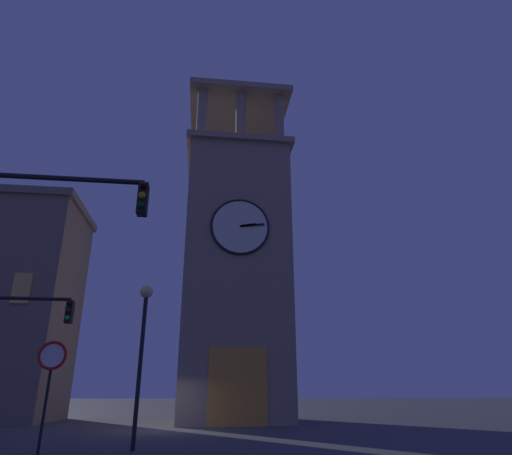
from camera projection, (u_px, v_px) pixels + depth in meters
The scene contains 5 objects.
ground_plane at pixel (167, 431), 20.46m from camera, with size 200.00×200.00×0.00m, color #424247.
clocktower at pixel (235, 273), 29.62m from camera, with size 7.09×8.42×23.99m.
traffic_signal_near at pixel (14, 253), 9.22m from camera, with size 3.84×0.41×6.87m.
street_lamp at pixel (143, 331), 14.72m from camera, with size 0.44×0.44×5.18m.
no_horn_sign at pixel (51, 365), 11.95m from camera, with size 0.78×0.14×3.04m.
Camera 1 is at (-1.42, 22.82, 1.73)m, focal length 30.82 mm.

